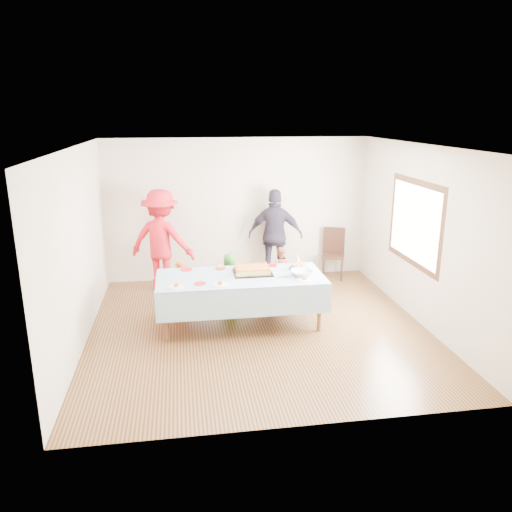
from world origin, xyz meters
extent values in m
plane|color=#422112|center=(0.00, 0.00, 0.00)|extent=(5.00, 5.00, 0.00)
cube|color=beige|center=(0.00, 2.50, 1.35)|extent=(5.00, 0.04, 2.70)
cube|color=beige|center=(0.00, -2.50, 1.35)|extent=(5.00, 0.04, 2.70)
cube|color=beige|center=(-2.50, 0.00, 1.35)|extent=(0.04, 5.00, 2.70)
cube|color=beige|center=(2.50, 0.00, 1.35)|extent=(0.04, 5.00, 2.70)
cube|color=white|center=(0.00, 0.00, 2.70)|extent=(5.00, 5.00, 0.04)
cube|color=#472B16|center=(2.47, 0.20, 1.50)|extent=(0.03, 1.75, 1.35)
cylinder|color=brown|center=(-1.36, -0.24, 0.36)|extent=(0.06, 0.06, 0.73)
cylinder|color=brown|center=(0.88, -0.24, 0.36)|extent=(0.06, 0.06, 0.73)
cylinder|color=brown|center=(-1.36, 0.60, 0.36)|extent=(0.06, 0.06, 0.73)
cylinder|color=brown|center=(0.88, 0.60, 0.36)|extent=(0.06, 0.06, 0.73)
cube|color=brown|center=(-0.24, 0.18, 0.75)|extent=(2.40, 1.00, 0.04)
cube|color=white|center=(-0.24, 0.18, 0.78)|extent=(2.50, 1.10, 0.01)
cube|color=black|center=(-0.05, 0.28, 0.79)|extent=(0.58, 0.45, 0.02)
cube|color=#E3D156|center=(-0.05, 0.28, 0.83)|extent=(0.49, 0.37, 0.07)
cube|color=#994D23|center=(-0.05, 0.28, 0.88)|extent=(0.49, 0.37, 0.01)
cylinder|color=black|center=(0.70, 0.39, 0.79)|extent=(0.31, 0.31, 0.02)
sphere|color=tan|center=(0.79, 0.39, 0.83)|extent=(0.08, 0.08, 0.08)
sphere|color=tan|center=(0.74, 0.46, 0.83)|extent=(0.08, 0.08, 0.08)
sphere|color=tan|center=(0.66, 0.46, 0.83)|extent=(0.08, 0.08, 0.08)
sphere|color=tan|center=(0.62, 0.39, 0.83)|extent=(0.08, 0.08, 0.08)
sphere|color=tan|center=(0.66, 0.32, 0.83)|extent=(0.08, 0.08, 0.08)
sphere|color=tan|center=(0.74, 0.32, 0.83)|extent=(0.08, 0.08, 0.08)
sphere|color=tan|center=(0.70, 0.39, 0.83)|extent=(0.08, 0.08, 0.08)
imported|color=silver|center=(0.67, 0.07, 0.82)|extent=(0.33, 0.33, 0.08)
cone|color=white|center=(0.74, 0.64, 0.87)|extent=(0.10, 0.10, 0.17)
cylinder|color=red|center=(-1.04, 0.61, 0.79)|extent=(0.19, 0.19, 0.01)
cylinder|color=red|center=(-0.51, 0.60, 0.79)|extent=(0.17, 0.17, 0.01)
cylinder|color=red|center=(-0.23, 0.59, 0.79)|extent=(0.17, 0.17, 0.01)
cylinder|color=red|center=(0.32, 0.62, 0.79)|extent=(0.16, 0.16, 0.01)
cylinder|color=red|center=(-0.86, -0.08, 0.79)|extent=(0.17, 0.17, 0.01)
cylinder|color=white|center=(-1.20, -0.17, 0.79)|extent=(0.22, 0.22, 0.01)
cylinder|color=white|center=(-0.58, -0.17, 0.79)|extent=(0.22, 0.22, 0.01)
cylinder|color=white|center=(0.65, -0.15, 0.79)|extent=(0.22, 0.22, 0.01)
cylinder|color=black|center=(1.59, 2.02, 0.22)|extent=(0.04, 0.04, 0.43)
cylinder|color=black|center=(1.93, 1.91, 0.22)|extent=(0.04, 0.04, 0.43)
cylinder|color=black|center=(1.71, 2.37, 0.22)|extent=(0.04, 0.04, 0.43)
cylinder|color=black|center=(2.05, 2.25, 0.22)|extent=(0.04, 0.04, 0.43)
cube|color=black|center=(1.82, 2.14, 0.45)|extent=(0.54, 0.54, 0.05)
cube|color=black|center=(1.88, 2.32, 0.72)|extent=(0.41, 0.17, 0.50)
imported|color=#BA4317|center=(-1.16, 1.10, 0.39)|extent=(0.32, 0.26, 0.78)
imported|color=#317527|center=(-0.31, 1.11, 0.44)|extent=(0.48, 0.36, 0.88)
imported|color=#C86F5D|center=(0.68, 1.69, 0.40)|extent=(0.46, 0.41, 0.79)
imported|color=red|center=(-1.45, 1.98, 0.92)|extent=(1.36, 1.08, 1.85)
imported|color=#312C3D|center=(0.68, 2.20, 0.89)|extent=(1.12, 0.70, 1.77)
camera|label=1|loc=(-1.10, -6.87, 3.15)|focal=35.00mm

